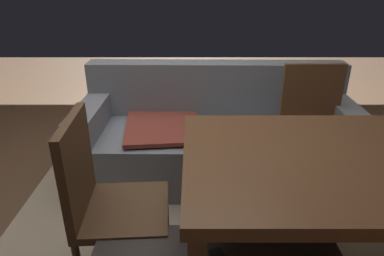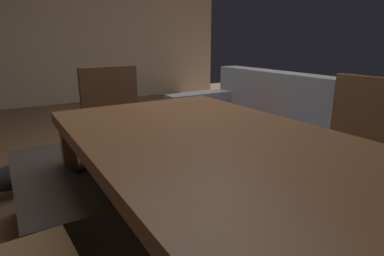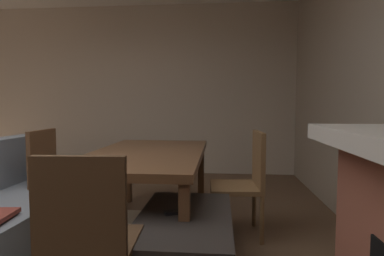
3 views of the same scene
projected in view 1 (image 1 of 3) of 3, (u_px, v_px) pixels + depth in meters
floor at (140, 200)px, 2.51m from camera, size 9.26×9.26×0.00m
area_rug at (210, 235)px, 2.17m from camera, size 2.60×2.00×0.01m
couch at (217, 137)px, 2.76m from camera, size 2.11×0.89×0.86m
dining_table at (380, 169)px, 1.62m from camera, size 1.84×0.99×0.74m
dining_chair_north at (315, 123)px, 2.49m from camera, size 0.44×0.44×0.93m
dining_chair_west at (105, 195)px, 1.68m from camera, size 0.47×0.47×0.93m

